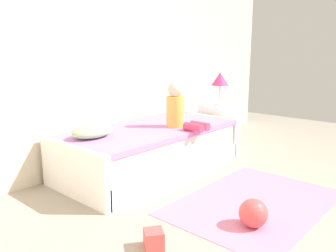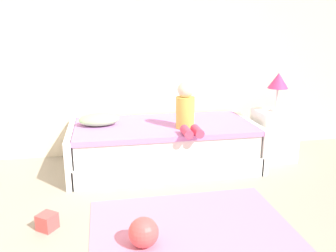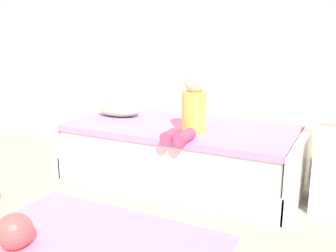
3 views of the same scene
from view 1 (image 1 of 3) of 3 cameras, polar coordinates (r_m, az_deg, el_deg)
The scene contains 10 objects.
ground_plane at distance 2.71m, azimuth 23.72°, elevation -18.20°, with size 9.20×9.20×0.00m, color #9E9384.
wall_rear at distance 3.96m, azimuth -13.62°, elevation 13.64°, with size 7.20×0.10×2.90m, color beige.
bed at distance 3.92m, azimuth -2.74°, elevation -3.83°, with size 2.11×1.00×0.50m.
nightstand at distance 4.93m, azimuth 8.34°, elevation 0.04°, with size 0.44×0.44×0.60m, color white.
table_lamp at distance 4.84m, azimuth 8.57°, elevation 7.43°, with size 0.24×0.24×0.45m.
child_figure at distance 3.81m, azimuth 1.77°, elevation 2.80°, with size 0.20×0.51×0.50m.
pillow at distance 3.46m, azimuth -12.32°, elevation -0.82°, with size 0.44×0.30×0.13m, color #99CC8C.
toy_ball at distance 2.82m, azimuth 13.87°, elevation -13.76°, with size 0.22×0.22×0.22m, color #E54C4C.
area_rug at distance 3.27m, azimuth 14.03°, elevation -12.07°, with size 1.60×1.10×0.01m, color pink.
toy_block at distance 2.50m, azimuth -2.37°, elevation -18.15°, with size 0.13×0.13×0.13m, color #E54C4C.
Camera 1 is at (-2.28, -0.64, 1.33)m, focal length 37.00 mm.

